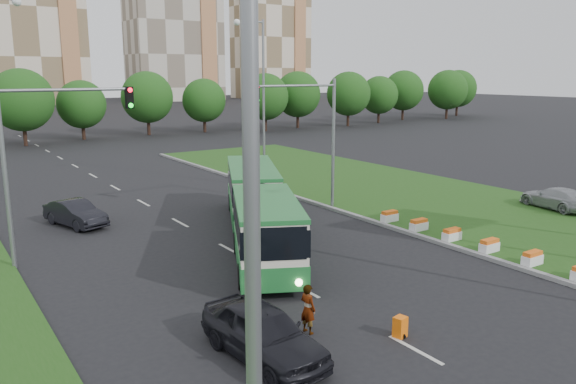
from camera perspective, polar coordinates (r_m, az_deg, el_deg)
ground at (r=24.15m, az=7.34°, el=-8.25°), size 360.00×360.00×0.00m
grass_median at (r=38.44m, az=14.13°, el=-0.75°), size 14.00×60.00×0.15m
median_kerb at (r=33.70m, az=6.16°, el=-2.20°), size 0.30×60.00×0.18m
lane_markings at (r=39.74m, az=-15.46°, el=-0.52°), size 0.20×100.00×0.01m
flower_planters at (r=27.88m, az=19.78°, el=-5.12°), size 1.10×13.70×0.60m
traffic_mast_median at (r=33.60m, az=2.48°, el=6.92°), size 5.76×0.32×8.00m
traffic_mast_left at (r=26.53m, az=-23.58°, el=4.58°), size 5.76×0.32×8.00m
street_lamps at (r=29.61m, az=-9.83°, el=7.34°), size 36.00×60.00×12.00m
tree_line at (r=76.28m, az=-14.85°, el=8.73°), size 120.00×8.00×9.00m
apartment_tower_ceast at (r=170.45m, az=-24.66°, el=16.56°), size 25.00×15.00×50.00m
apartment_tower_east at (r=181.69m, az=-11.58°, el=16.55°), size 27.00×15.00×47.00m
midrise_east at (r=197.60m, az=-1.78°, el=15.37°), size 24.00×14.00×40.00m
articulated_bus at (r=28.34m, az=-3.76°, el=-1.60°), size 2.58×16.53×2.72m
car_left_near at (r=17.09m, az=-2.53°, el=-14.07°), size 2.25×4.86×1.61m
car_left_far at (r=33.23m, az=-20.79°, el=-2.03°), size 2.75×4.57×1.42m
car_median at (r=38.11m, az=25.55°, el=-0.55°), size 2.61×4.83×1.33m
pedestrian at (r=18.57m, az=2.04°, el=-11.77°), size 0.49×0.66×1.67m
shopping_trolley at (r=18.84m, az=11.32°, el=-13.30°), size 0.40×0.42×0.68m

